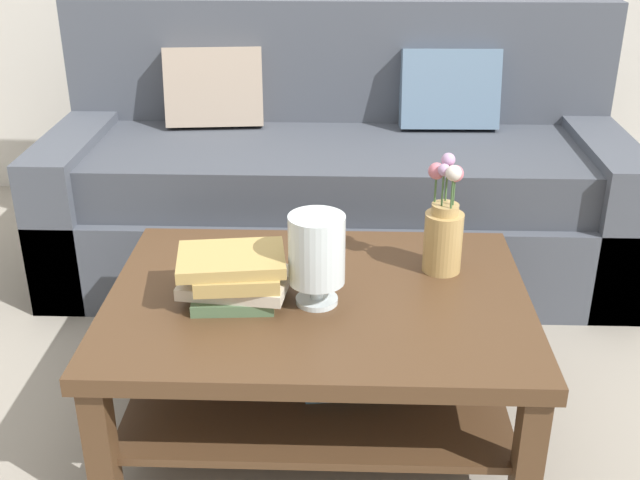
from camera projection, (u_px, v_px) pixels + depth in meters
The scene contains 6 objects.
ground_plane at pixel (300, 358), 2.72m from camera, with size 10.00×10.00×0.00m, color gray.
couch at pixel (337, 181), 3.26m from camera, with size 2.29×0.90×1.06m.
coffee_table at pixel (320, 331), 2.29m from camera, with size 1.20×0.87×0.44m.
book_stack_main at pixel (235, 276), 2.18m from camera, with size 0.32×0.25×0.14m.
glass_hurricane_vase at pixel (317, 252), 2.13m from camera, with size 0.16×0.16×0.26m.
flower_pitcher at pixel (444, 230), 2.32m from camera, with size 0.12×0.12×0.36m.
Camera 1 is at (0.15, -2.29, 1.53)m, focal length 44.15 mm.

